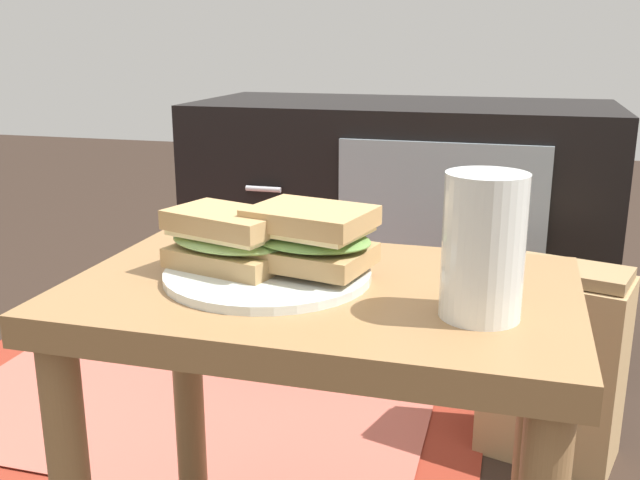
{
  "coord_description": "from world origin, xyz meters",
  "views": [
    {
      "loc": [
        0.2,
        -0.73,
        0.72
      ],
      "look_at": [
        -0.0,
        0.0,
        0.51
      ],
      "focal_mm": 40.42,
      "sensor_mm": 36.0,
      "label": 1
    }
  ],
  "objects": [
    {
      "name": "side_table",
      "position": [
        0.0,
        0.0,
        0.37
      ],
      "size": [
        0.56,
        0.36,
        0.46
      ],
      "color": "olive",
      "rests_on": "ground"
    },
    {
      "name": "tv_cabinet",
      "position": [
        -0.07,
        0.95,
        0.29
      ],
      "size": [
        0.96,
        0.46,
        0.58
      ],
      "color": "black",
      "rests_on": "ground"
    },
    {
      "name": "area_rug",
      "position": [
        -0.41,
        0.47,
        0.0
      ],
      "size": [
        1.18,
        0.73,
        0.01
      ],
      "color": "maroon",
      "rests_on": "ground"
    },
    {
      "name": "plate",
      "position": [
        -0.06,
        0.0,
        0.47
      ],
      "size": [
        0.24,
        0.24,
        0.01
      ],
      "primitive_type": "cylinder",
      "color": "silver",
      "rests_on": "side_table"
    },
    {
      "name": "sandwich_front",
      "position": [
        -0.11,
        -0.0,
        0.5
      ],
      "size": [
        0.16,
        0.12,
        0.07
      ],
      "color": "tan",
      "rests_on": "plate"
    },
    {
      "name": "sandwich_back",
      "position": [
        -0.02,
        0.01,
        0.51
      ],
      "size": [
        0.16,
        0.13,
        0.07
      ],
      "color": "tan",
      "rests_on": "plate"
    },
    {
      "name": "beer_glass",
      "position": [
        0.18,
        -0.05,
        0.53
      ],
      "size": [
        0.08,
        0.08,
        0.14
      ],
      "color": "silver",
      "rests_on": "side_table"
    },
    {
      "name": "paper_bag",
      "position": [
        0.29,
        0.49,
        0.18
      ],
      "size": [
        0.26,
        0.2,
        0.36
      ],
      "color": "tan",
      "rests_on": "ground"
    }
  ]
}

